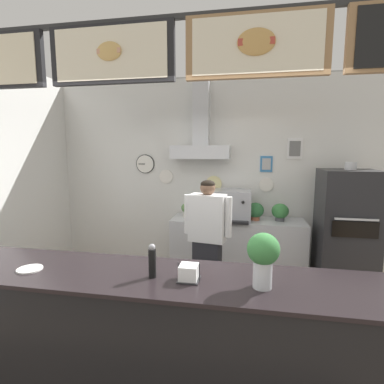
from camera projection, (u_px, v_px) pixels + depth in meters
ground_plane at (184, 361)px, 2.76m from camera, size 6.28×6.28×0.00m
back_wall_assembly at (212, 169)px, 4.67m from camera, size 5.23×2.54×3.05m
service_counter at (172, 338)px, 2.29m from camera, size 4.21×0.72×1.00m
back_prep_counter at (237, 249)px, 4.52m from camera, size 1.96×0.58×0.90m
pizza_oven at (346, 233)px, 3.97m from camera, size 0.70×0.68×1.77m
shop_worker at (207, 244)px, 3.43m from camera, size 0.55×0.28×1.60m
espresso_machine at (231, 205)px, 4.42m from camera, size 0.57×0.53×0.44m
potted_sage at (186, 209)px, 4.59m from camera, size 0.16×0.16×0.22m
potted_thyme at (255, 211)px, 4.39m from camera, size 0.25×0.25×0.26m
potted_basil at (211, 210)px, 4.50m from camera, size 0.17×0.17×0.22m
potted_oregano at (280, 212)px, 4.34m from camera, size 0.24×0.24×0.25m
basil_vase at (263, 257)px, 2.01m from camera, size 0.22×0.22×0.38m
condiment_plate at (30, 269)px, 2.33m from camera, size 0.19×0.19×0.01m
pepper_grinder at (152, 261)px, 2.18m from camera, size 0.06×0.06×0.25m
napkin_holder at (189, 273)px, 2.14m from camera, size 0.16×0.15×0.13m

